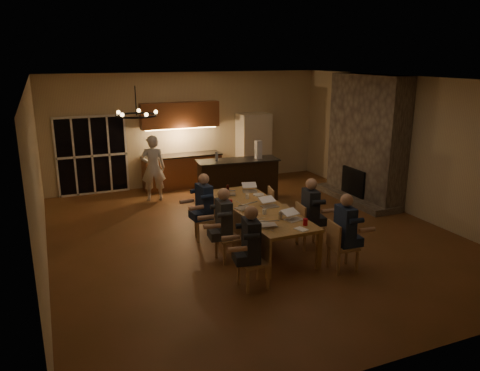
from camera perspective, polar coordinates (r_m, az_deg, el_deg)
name	(u,v)px	position (r m, az deg, el deg)	size (l,w,h in m)	color
floor	(252,235)	(9.88, 1.53, -6.08)	(9.00, 9.00, 0.00)	brown
back_wall	(188,129)	(13.58, -6.36, 6.84)	(8.00, 0.04, 3.20)	tan
left_wall	(36,181)	(8.60, -23.59, 0.49)	(0.04, 9.00, 3.20)	tan
right_wall	(410,146)	(11.63, 20.02, 4.52)	(0.04, 9.00, 3.20)	tan
ceiling	(254,78)	(9.19, 1.68, 12.93)	(8.00, 9.00, 0.04)	white
french_doors	(92,156)	(13.13, -17.59, 3.46)	(1.86, 0.08, 2.10)	black
fireplace	(366,139)	(12.32, 15.16, 5.50)	(0.58, 2.50, 3.20)	#726859
kitchenette	(181,146)	(13.26, -7.15, 4.85)	(2.24, 0.68, 2.40)	brown
refrigerator	(253,147)	(13.99, 1.65, 4.70)	(0.90, 0.68, 2.00)	beige
dining_table	(258,225)	(9.36, 2.15, -4.88)	(1.10, 3.10, 0.75)	#C0844C
bar_island	(238,180)	(12.04, -0.27, 0.66)	(2.09, 0.68, 1.08)	black
chair_left_near	(253,262)	(7.63, 1.63, -9.25)	(0.44, 0.44, 0.89)	tan
chair_left_mid	(229,237)	(8.59, -1.34, -6.30)	(0.44, 0.44, 0.89)	tan
chair_left_far	(205,218)	(9.57, -4.23, -4.00)	(0.44, 0.44, 0.89)	tan
chair_right_near	(343,246)	(8.41, 12.47, -7.19)	(0.44, 0.44, 0.89)	tan
chair_right_mid	(310,225)	(9.25, 8.49, -4.84)	(0.44, 0.44, 0.89)	tan
chair_right_far	(279,207)	(10.24, 4.84, -2.68)	(0.44, 0.44, 0.89)	tan
person_left_near	(251,247)	(7.54, 1.35, -7.50)	(0.60, 0.60, 1.38)	#23272D
person_right_near	(345,232)	(8.35, 12.65, -5.55)	(0.60, 0.60, 1.38)	#1D2949
person_left_mid	(224,225)	(8.48, -1.96, -4.82)	(0.60, 0.60, 1.38)	#383E43
person_right_mid	(310,213)	(9.22, 8.55, -3.29)	(0.60, 0.60, 1.38)	#23272D
person_left_far	(204,207)	(9.50, -4.37, -2.58)	(0.60, 0.60, 1.38)	#1D2949
standing_person	(153,168)	(12.20, -10.56, 2.11)	(0.62, 0.41, 1.71)	silver
chandelier	(137,115)	(7.50, -12.50, 8.35)	(0.64, 0.64, 0.03)	black
laptop_a	(267,219)	(8.25, 3.37, -4.15)	(0.32, 0.28, 0.23)	silver
laptop_b	(294,214)	(8.56, 6.62, -3.49)	(0.32, 0.28, 0.23)	silver
laptop_c	(244,203)	(9.15, 0.49, -2.13)	(0.32, 0.28, 0.23)	silver
laptop_d	(270,201)	(9.26, 3.65, -1.94)	(0.32, 0.28, 0.23)	silver
laptop_e	(228,190)	(10.04, -1.46, -0.50)	(0.32, 0.28, 0.23)	silver
laptop_f	(250,187)	(10.26, 1.21, -0.14)	(0.32, 0.28, 0.23)	silver
mug_front	(264,212)	(8.85, 2.99, -3.20)	(0.08, 0.08, 0.10)	white
mug_mid	(247,196)	(9.78, 0.91, -1.32)	(0.08, 0.08, 0.10)	white
mug_back	(224,196)	(9.84, -1.93, -1.24)	(0.08, 0.08, 0.10)	white
redcup_near	(305,222)	(8.35, 7.97, -4.43)	(0.08, 0.08, 0.12)	#AF0B15
redcup_mid	(230,203)	(9.33, -1.18, -2.11)	(0.08, 0.08, 0.12)	#AF0B15
can_silver	(280,216)	(8.61, 4.95, -3.71)	(0.07, 0.07, 0.12)	#B2B2B7
can_cola	(228,187)	(10.41, -1.51, -0.22)	(0.06, 0.06, 0.12)	#3F0F0C
can_right	(269,198)	(9.67, 3.60, -1.49)	(0.06, 0.06, 0.12)	#B2B2B7
plate_near	(286,213)	(8.95, 5.64, -3.31)	(0.27, 0.27, 0.02)	white
plate_left	(262,223)	(8.38, 2.66, -4.59)	(0.25, 0.25, 0.02)	white
plate_far	(259,195)	(10.05, 2.28, -1.12)	(0.24, 0.24, 0.02)	white
notepad	(301,229)	(8.16, 7.48, -5.30)	(0.16, 0.22, 0.01)	white
bar_bottle	(217,156)	(11.75, -2.87, 3.57)	(0.07, 0.07, 0.24)	#99999E
bar_blender	(258,150)	(12.02, 2.24, 4.39)	(0.15, 0.15, 0.46)	silver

